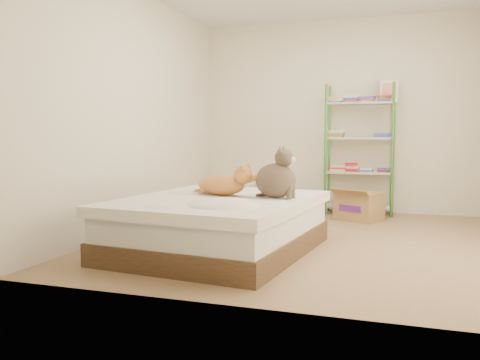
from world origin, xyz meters
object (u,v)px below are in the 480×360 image
at_px(orange_cat, 221,182).
at_px(shelf_unit, 360,147).
at_px(white_bin, 242,196).
at_px(cardboard_box, 359,206).
at_px(grey_cat, 276,173).
at_px(bed, 219,225).

distance_m(orange_cat, shelf_unit, 2.68).
bearing_deg(white_bin, orange_cat, -76.51).
bearing_deg(cardboard_box, white_bin, -169.20).
distance_m(shelf_unit, cardboard_box, 0.89).
height_order(shelf_unit, cardboard_box, shelf_unit).
relative_size(orange_cat, grey_cat, 1.31).
relative_size(cardboard_box, white_bin, 1.69).
height_order(shelf_unit, white_bin, shelf_unit).
distance_m(orange_cat, white_bin, 2.47).
distance_m(orange_cat, grey_cat, 0.55).
xyz_separation_m(grey_cat, cardboard_box, (0.55, 1.98, -0.53)).
bearing_deg(cardboard_box, grey_cat, -79.46).
bearing_deg(bed, orange_cat, 110.58).
distance_m(orange_cat, cardboard_box, 2.25).
bearing_deg(shelf_unit, white_bin, -177.01).
xyz_separation_m(cardboard_box, white_bin, (-1.65, 0.45, 0.02)).
bearing_deg(bed, grey_cat, 22.19).
height_order(bed, cardboard_box, bed).
relative_size(grey_cat, shelf_unit, 0.25).
relative_size(bed, orange_cat, 3.52).
xyz_separation_m(bed, white_bin, (-0.62, 2.57, -0.05)).
bearing_deg(grey_cat, cardboard_box, -10.50).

